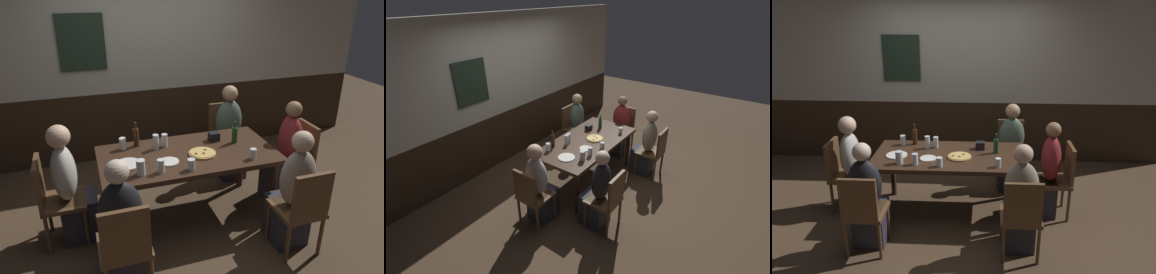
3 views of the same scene
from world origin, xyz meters
TOP-DOWN VIEW (x-y plane):
  - ground_plane at (0.00, 0.00)m, footprint 12.00×12.00m
  - wall_back at (-0.01, 1.65)m, footprint 6.40×0.13m
  - dining_table at (0.00, 0.00)m, footprint 1.76×0.90m
  - chair_right_near at (0.77, -0.86)m, footprint 0.40×0.40m
  - chair_left_near at (-0.77, -0.86)m, footprint 0.40×0.40m
  - chair_right_far at (0.77, 0.86)m, footprint 0.40×0.40m
  - chair_head_west at (-1.29, 0.00)m, footprint 0.40×0.40m
  - chair_head_east at (1.29, 0.00)m, footprint 0.40×0.40m
  - person_right_near at (0.77, -0.70)m, footprint 0.34×0.37m
  - person_left_near at (-0.77, -0.70)m, footprint 0.34×0.37m
  - person_right_far at (0.77, 0.70)m, footprint 0.34×0.37m
  - person_head_west at (-1.13, 0.00)m, footprint 0.37×0.34m
  - person_head_east at (1.13, 0.00)m, footprint 0.37×0.34m
  - pizza at (0.12, -0.07)m, footprint 0.27×0.27m
  - beer_glass_tall at (0.56, -0.31)m, footprint 0.06×0.06m
  - highball_clear at (-0.08, -0.33)m, footprint 0.07×0.07m
  - beer_glass_half at (-0.18, 0.22)m, footprint 0.06×0.06m
  - pint_glass_stout at (-0.53, -0.28)m, footprint 0.08×0.08m
  - pint_glass_pale at (-0.60, 0.29)m, footprint 0.07×0.07m
  - pint_glass_amber at (-0.35, -0.29)m, footprint 0.07×0.07m
  - tumbler_short at (-0.28, 0.19)m, footprint 0.06×0.06m
  - beer_bottle_green at (0.54, 0.09)m, footprint 0.06×0.06m
  - beer_bottle_brown at (-0.46, 0.32)m, footprint 0.06×0.06m
  - plate_white_large at (-0.61, -0.06)m, footprint 0.25×0.25m
  - plate_white_small at (-0.23, -0.13)m, footprint 0.19×0.19m
  - condiment_caddy at (0.36, 0.20)m, footprint 0.11×0.09m

SIDE VIEW (x-z plane):
  - ground_plane at x=0.00m, z-range 0.00..0.00m
  - person_head_east at x=1.13m, z-range -0.09..1.06m
  - person_left_near at x=-0.77m, z-range -0.09..1.06m
  - person_right_far at x=0.77m, z-range -0.09..1.07m
  - person_right_near at x=0.77m, z-range -0.09..1.08m
  - chair_right_near at x=0.77m, z-range 0.06..0.94m
  - chair_left_near at x=-0.77m, z-range 0.06..0.94m
  - chair_right_far at x=0.77m, z-range 0.06..0.94m
  - chair_head_west at x=-1.29m, z-range 0.06..0.94m
  - chair_head_east at x=1.29m, z-range 0.06..0.94m
  - person_head_west at x=-1.13m, z-range -0.09..1.10m
  - dining_table at x=0.00m, z-range 0.29..1.03m
  - plate_white_large at x=-0.61m, z-range 0.74..0.75m
  - plate_white_small at x=-0.23m, z-range 0.74..0.75m
  - pizza at x=0.12m, z-range 0.74..0.77m
  - beer_glass_tall at x=0.56m, z-range 0.73..0.83m
  - highball_clear at x=-0.08m, z-range 0.73..0.84m
  - condiment_caddy at x=0.36m, z-range 0.74..0.83m
  - pint_glass_pale at x=-0.60m, z-range 0.73..0.85m
  - pint_glass_amber at x=-0.35m, z-range 0.74..0.86m
  - beer_glass_half at x=-0.18m, z-range 0.73..0.87m
  - pint_glass_stout at x=-0.53m, z-range 0.73..0.88m
  - tumbler_short at x=-0.28m, z-range 0.73..0.89m
  - beer_bottle_green at x=0.54m, z-range 0.71..0.95m
  - beer_bottle_brown at x=-0.46m, z-range 0.71..0.97m
  - wall_back at x=-0.01m, z-range 0.00..2.60m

